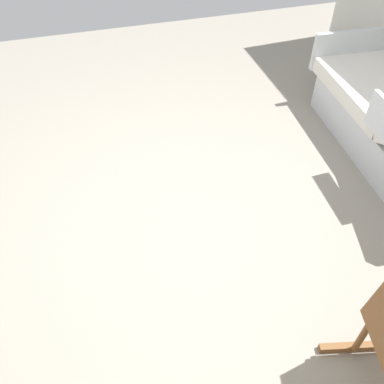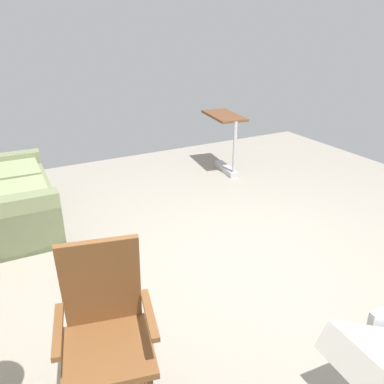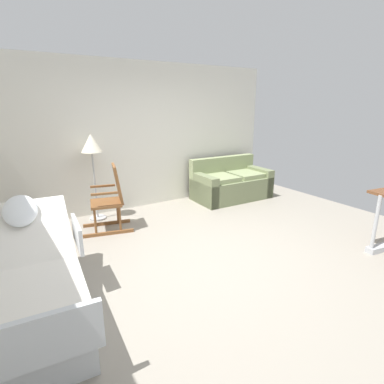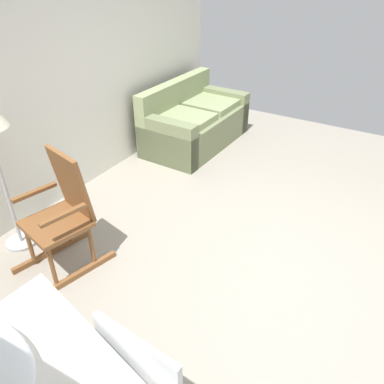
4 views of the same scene
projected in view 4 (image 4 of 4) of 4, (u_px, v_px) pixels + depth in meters
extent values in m
plane|color=gray|center=(273.00, 269.00, 3.40)|extent=(7.04, 7.04, 0.00)
cube|color=silver|center=(46.00, 73.00, 3.76)|extent=(5.83, 0.10, 2.70)
cube|color=silver|center=(136.00, 356.00, 1.97)|extent=(0.08, 0.56, 0.28)
cube|color=#737D57|center=(196.00, 129.00, 5.44)|extent=(1.62, 0.89, 0.45)
cube|color=gray|center=(184.00, 120.00, 5.01)|extent=(0.69, 0.66, 0.10)
cube|color=gray|center=(212.00, 104.00, 5.54)|extent=(0.69, 0.66, 0.10)
cube|color=gray|center=(175.00, 95.00, 5.36)|extent=(1.60, 0.20, 0.40)
cube|color=#737D57|center=(167.00, 142.00, 4.89)|extent=(0.20, 0.85, 0.60)
cube|color=#737D57|center=(221.00, 109.00, 5.90)|extent=(0.20, 0.85, 0.60)
cube|color=brown|center=(53.00, 251.00, 3.56)|extent=(0.75, 0.21, 0.05)
cube|color=brown|center=(78.00, 275.00, 3.30)|extent=(0.75, 0.21, 0.05)
cylinder|color=brown|center=(52.00, 264.00, 3.09)|extent=(0.04, 0.04, 0.40)
cylinder|color=brown|center=(29.00, 243.00, 3.31)|extent=(0.04, 0.04, 0.40)
cylinder|color=brown|center=(91.00, 243.00, 3.31)|extent=(0.04, 0.04, 0.40)
cylinder|color=brown|center=(68.00, 224.00, 3.53)|extent=(0.04, 0.04, 0.40)
cube|color=brown|center=(56.00, 224.00, 3.20)|extent=(0.56, 0.57, 0.04)
cube|color=brown|center=(71.00, 184.00, 3.16)|extent=(0.21, 0.45, 0.60)
cube|color=brown|center=(63.00, 215.00, 2.94)|extent=(0.39, 0.13, 0.03)
cube|color=brown|center=(34.00, 192.00, 3.21)|extent=(0.39, 0.13, 0.03)
cylinder|color=#B2B5BA|center=(22.00, 242.00, 3.69)|extent=(0.28, 0.28, 0.03)
cylinder|color=#B2B5BA|center=(6.00, 189.00, 3.37)|extent=(0.03, 0.03, 1.15)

